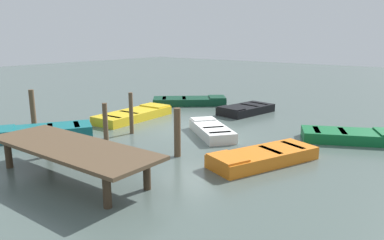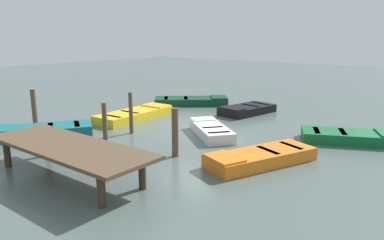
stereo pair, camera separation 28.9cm
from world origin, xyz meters
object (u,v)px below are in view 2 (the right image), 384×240
at_px(rowboat_white, 211,130).
at_px(rowboat_teal, 42,131).
at_px(mooring_piling_far_right, 175,132).
at_px(mooring_piling_mid_right, 105,122).
at_px(rowboat_orange, 260,157).
at_px(dock_segment, 68,148).
at_px(mooring_piling_near_left, 34,107).
at_px(rowboat_yellow, 135,114).
at_px(rowboat_green, 350,137).
at_px(mooring_piling_near_right, 131,113).
at_px(rowboat_dark_green, 192,101).
at_px(rowboat_black, 247,109).

xyz_separation_m(rowboat_white, rowboat_teal, (5.12, 4.39, -0.00)).
distance_m(mooring_piling_far_right, mooring_piling_mid_right, 3.35).
xyz_separation_m(rowboat_orange, rowboat_teal, (8.33, 2.69, -0.00)).
xyz_separation_m(rowboat_white, mooring_piling_far_right, (-0.67, 2.85, 0.60)).
distance_m(dock_segment, mooring_piling_near_left, 7.44).
bearing_deg(rowboat_yellow, rowboat_teal, 169.91).
distance_m(rowboat_white, mooring_piling_far_right, 2.99).
bearing_deg(rowboat_green, rowboat_white, -178.15).
height_order(dock_segment, mooring_piling_near_left, mooring_piling_near_left).
bearing_deg(dock_segment, mooring_piling_mid_right, -54.52).
xyz_separation_m(rowboat_teal, mooring_piling_near_right, (-2.40, -2.58, 0.63)).
relative_size(dock_segment, mooring_piling_near_left, 3.57).
xyz_separation_m(rowboat_dark_green, mooring_piling_mid_right, (-2.29, 7.91, 0.51)).
bearing_deg(rowboat_white, mooring_piling_far_right, 139.47).
xyz_separation_m(rowboat_dark_green, mooring_piling_far_right, (-5.63, 7.61, 0.60)).
xyz_separation_m(rowboat_white, rowboat_green, (-4.62, -2.59, -0.00)).
xyz_separation_m(rowboat_dark_green, rowboat_orange, (-8.18, 6.45, 0.00)).
relative_size(rowboat_green, mooring_piling_mid_right, 2.52).
relative_size(rowboat_orange, mooring_piling_near_left, 2.41).
bearing_deg(rowboat_orange, rowboat_white, -97.66).
relative_size(rowboat_teal, mooring_piling_far_right, 2.40).
bearing_deg(rowboat_black, rowboat_yellow, -29.37).
bearing_deg(mooring_piling_near_left, rowboat_black, -127.55).
bearing_deg(rowboat_teal, rowboat_white, 160.87).
bearing_deg(rowboat_green, rowboat_black, 133.31).
distance_m(rowboat_black, rowboat_teal, 9.83).
xyz_separation_m(rowboat_teal, mooring_piling_far_right, (-5.78, -1.54, 0.60)).
xyz_separation_m(rowboat_dark_green, mooring_piling_near_left, (2.40, 8.27, 0.58)).
relative_size(rowboat_yellow, rowboat_teal, 1.06).
height_order(rowboat_dark_green, rowboat_green, same).
height_order(rowboat_dark_green, mooring_piling_near_left, mooring_piling_near_left).
distance_m(dock_segment, rowboat_dark_green, 11.82).
height_order(mooring_piling_near_right, mooring_piling_far_right, mooring_piling_near_right).
bearing_deg(rowboat_orange, rowboat_yellow, -82.50).
bearing_deg(mooring_piling_mid_right, rowboat_teal, 26.71).
relative_size(dock_segment, rowboat_black, 1.77).
distance_m(rowboat_black, rowboat_dark_green, 3.84).
bearing_deg(rowboat_green, mooring_piling_mid_right, -169.15).
distance_m(rowboat_orange, mooring_piling_near_left, 10.74).
bearing_deg(mooring_piling_near_right, rowboat_white, -146.22).
bearing_deg(rowboat_green, rowboat_orange, -135.54).
bearing_deg(rowboat_dark_green, rowboat_yellow, -127.47).
bearing_deg(rowboat_black, rowboat_teal, -15.48).
distance_m(rowboat_teal, mooring_piling_near_right, 3.58).
relative_size(dock_segment, rowboat_dark_green, 1.38).
distance_m(rowboat_black, mooring_piling_near_left, 10.25).
xyz_separation_m(rowboat_yellow, mooring_piling_mid_right, (-1.97, 3.23, 0.51)).
height_order(rowboat_orange, mooring_piling_mid_right, mooring_piling_mid_right).
relative_size(rowboat_black, mooring_piling_near_left, 2.02).
distance_m(dock_segment, mooring_piling_far_right, 3.44).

